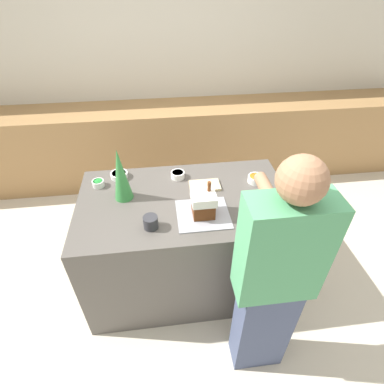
# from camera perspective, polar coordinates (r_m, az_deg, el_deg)

# --- Properties ---
(ground_plane) EXTENTS (12.00, 12.00, 0.00)m
(ground_plane) POSITION_cam_1_polar(r_m,az_deg,el_deg) (2.90, -1.10, -15.67)
(ground_plane) COLOR beige
(wall_back) EXTENTS (8.00, 0.05, 2.60)m
(wall_back) POSITION_cam_1_polar(r_m,az_deg,el_deg) (3.87, -4.88, 22.35)
(wall_back) COLOR beige
(wall_back) RESTS_ON ground_plane
(back_cabinet_block) EXTENTS (6.00, 0.60, 0.96)m
(back_cabinet_block) POSITION_cam_1_polar(r_m,az_deg,el_deg) (3.88, -3.96, 9.29)
(back_cabinet_block) COLOR #9E7547
(back_cabinet_block) RESTS_ON ground_plane
(kitchen_island) EXTENTS (1.59, 0.93, 0.93)m
(kitchen_island) POSITION_cam_1_polar(r_m,az_deg,el_deg) (2.54, -1.22, -9.45)
(kitchen_island) COLOR #514C47
(kitchen_island) RESTS_ON ground_plane
(baking_tray) EXTENTS (0.36, 0.33, 0.01)m
(baking_tray) POSITION_cam_1_polar(r_m,az_deg,el_deg) (2.09, 2.11, -4.24)
(baking_tray) COLOR #9E9EA8
(baking_tray) RESTS_ON kitchen_island
(gingerbread_house) EXTENTS (0.16, 0.16, 0.25)m
(gingerbread_house) POSITION_cam_1_polar(r_m,az_deg,el_deg) (2.02, 2.19, -2.15)
(gingerbread_house) COLOR #5B2D14
(gingerbread_house) RESTS_ON baking_tray
(decorative_tree) EXTENTS (0.14, 0.14, 0.41)m
(decorative_tree) POSITION_cam_1_polar(r_m,az_deg,el_deg) (2.17, -13.45, 3.22)
(decorative_tree) COLOR #33843D
(decorative_tree) RESTS_ON kitchen_island
(candy_bowl_far_right) EXTENTS (0.09, 0.09, 0.05)m
(candy_bowl_far_right) POSITION_cam_1_polar(r_m,az_deg,el_deg) (2.44, -17.43, 1.62)
(candy_bowl_far_right) COLOR silver
(candy_bowl_far_right) RESTS_ON kitchen_island
(candy_bowl_near_tray_right) EXTENTS (0.13, 0.13, 0.05)m
(candy_bowl_near_tray_right) POSITION_cam_1_polar(r_m,az_deg,el_deg) (2.43, 12.05, 2.50)
(candy_bowl_near_tray_right) COLOR silver
(candy_bowl_near_tray_right) RESTS_ON kitchen_island
(candy_bowl_near_tray_left) EXTENTS (0.11, 0.11, 0.05)m
(candy_bowl_near_tray_left) POSITION_cam_1_polar(r_m,az_deg,el_deg) (2.43, -2.73, 3.34)
(candy_bowl_near_tray_left) COLOR white
(candy_bowl_near_tray_left) RESTS_ON kitchen_island
(candy_bowl_far_left) EXTENTS (0.14, 0.14, 0.04)m
(candy_bowl_far_left) POSITION_cam_1_polar(r_m,az_deg,el_deg) (2.50, -13.71, 3.21)
(candy_bowl_far_left) COLOR silver
(candy_bowl_far_left) RESTS_ON kitchen_island
(cookbook) EXTENTS (0.24, 0.15, 0.02)m
(cookbook) POSITION_cam_1_polar(r_m,az_deg,el_deg) (2.34, 2.44, 1.23)
(cookbook) COLOR #CCB78C
(cookbook) RESTS_ON kitchen_island
(mug) EXTENTS (0.10, 0.10, 0.09)m
(mug) POSITION_cam_1_polar(r_m,az_deg,el_deg) (1.99, -7.88, -5.73)
(mug) COLOR #2D2D33
(mug) RESTS_ON kitchen_island
(person) EXTENTS (0.45, 0.56, 1.71)m
(person) POSITION_cam_1_polar(r_m,az_deg,el_deg) (1.84, 15.19, -16.14)
(person) COLOR #424C6B
(person) RESTS_ON ground_plane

